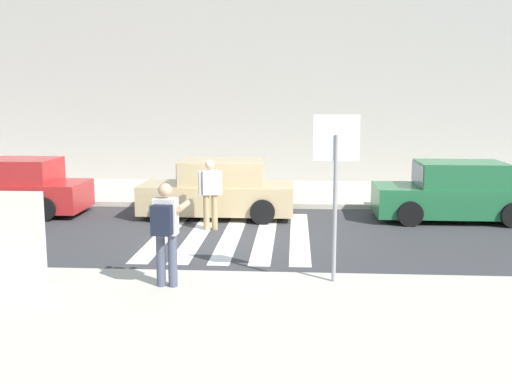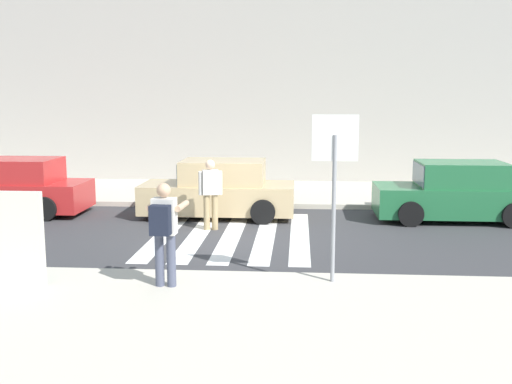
% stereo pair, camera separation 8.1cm
% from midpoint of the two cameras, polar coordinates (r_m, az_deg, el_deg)
% --- Properties ---
extents(ground_plane, '(120.00, 120.00, 0.00)m').
position_cam_midpoint_polar(ground_plane, '(14.01, -2.23, -4.29)').
color(ground_plane, '#38383A').
extents(sidewalk_near, '(60.00, 6.00, 0.14)m').
position_cam_midpoint_polar(sidewalk_near, '(8.15, -7.20, -13.96)').
color(sidewalk_near, beige).
rests_on(sidewalk_near, ground).
extents(sidewalk_far, '(60.00, 4.80, 0.14)m').
position_cam_midpoint_polar(sidewalk_far, '(19.86, -0.32, -0.06)').
color(sidewalk_far, beige).
rests_on(sidewalk_far, ground).
extents(building_facade_far, '(56.00, 4.00, 6.73)m').
position_cam_midpoint_polar(building_facade_far, '(23.99, 0.50, 9.43)').
color(building_facade_far, '#ADA89E').
rests_on(building_facade_far, ground).
extents(crosswalk_stripe_0, '(0.44, 5.20, 0.01)m').
position_cam_midpoint_polar(crosswalk_stripe_0, '(14.46, -8.47, -3.94)').
color(crosswalk_stripe_0, silver).
rests_on(crosswalk_stripe_0, ground).
extents(crosswalk_stripe_1, '(0.44, 5.20, 0.01)m').
position_cam_midpoint_polar(crosswalk_stripe_1, '(14.31, -5.33, -4.01)').
color(crosswalk_stripe_1, silver).
rests_on(crosswalk_stripe_1, ground).
extents(crosswalk_stripe_2, '(0.44, 5.20, 0.01)m').
position_cam_midpoint_polar(crosswalk_stripe_2, '(14.21, -2.14, -4.08)').
color(crosswalk_stripe_2, silver).
rests_on(crosswalk_stripe_2, ground).
extents(crosswalk_stripe_3, '(0.44, 5.20, 0.01)m').
position_cam_midpoint_polar(crosswalk_stripe_3, '(14.14, 1.09, -4.14)').
color(crosswalk_stripe_3, silver).
rests_on(crosswalk_stripe_3, ground).
extents(crosswalk_stripe_4, '(0.44, 5.20, 0.01)m').
position_cam_midpoint_polar(crosswalk_stripe_4, '(14.12, 4.34, -4.18)').
color(crosswalk_stripe_4, silver).
rests_on(crosswalk_stripe_4, ground).
extents(stop_sign, '(0.76, 0.08, 2.82)m').
position_cam_midpoint_polar(stop_sign, '(9.96, 7.74, 2.95)').
color(stop_sign, gray).
rests_on(stop_sign, sidewalk_near).
extents(photographer_with_backpack, '(0.62, 0.87, 1.72)m').
position_cam_midpoint_polar(photographer_with_backpack, '(9.86, -8.51, -3.19)').
color(photographer_with_backpack, '#474C60').
rests_on(photographer_with_backpack, sidewalk_near).
extents(pedestrian_crossing, '(0.56, 0.33, 1.72)m').
position_cam_midpoint_polar(pedestrian_crossing, '(14.59, -4.19, 0.14)').
color(pedestrian_crossing, tan).
rests_on(pedestrian_crossing, ground).
extents(parked_car_red, '(4.10, 1.92, 1.55)m').
position_cam_midpoint_polar(parked_car_red, '(17.85, -21.93, 0.35)').
color(parked_car_red, red).
rests_on(parked_car_red, ground).
extents(parked_car_tan, '(4.10, 1.92, 1.55)m').
position_cam_midpoint_polar(parked_car_tan, '(16.18, -3.36, 0.15)').
color(parked_car_tan, tan).
rests_on(parked_car_tan, ground).
extents(parked_car_green, '(4.10, 1.92, 1.55)m').
position_cam_midpoint_polar(parked_car_green, '(16.58, 18.66, -0.10)').
color(parked_car_green, '#236B3D').
rests_on(parked_car_green, ground).
extents(advertising_board, '(1.10, 0.11, 1.60)m').
position_cam_midpoint_polar(advertising_board, '(10.55, -22.10, -4.22)').
color(advertising_board, beige).
rests_on(advertising_board, sidewalk_near).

